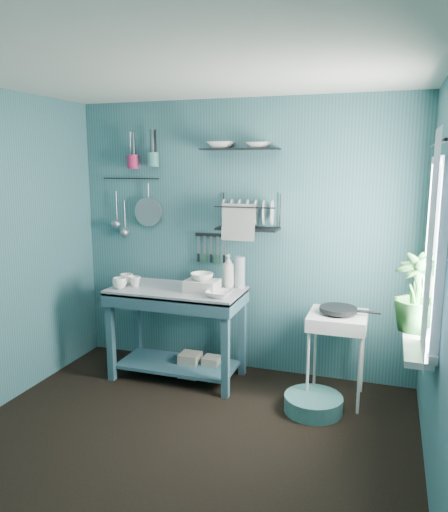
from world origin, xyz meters
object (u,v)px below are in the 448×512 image
(mug_mid, at_px, (135,282))
(mug_right, at_px, (127,279))
(work_counter, at_px, (177,333))
(utensil_cup_teal, at_px, (153,159))
(storage_tin_large, at_px, (190,365))
(storage_tin_small, at_px, (212,367))
(floor_basin, at_px, (313,404))
(water_bottle, at_px, (240,272))
(mug_left, at_px, (120,283))
(hotplate_stand, at_px, (336,357))
(potted_plant, at_px, (416,293))
(utensil_cup_magenta, at_px, (133,162))
(colander, at_px, (148,212))
(wash_tub, at_px, (202,286))
(frying_pan, at_px, (338,309))
(soap_bottle, at_px, (228,271))
(dish_rack, at_px, (248,212))

(mug_mid, height_order, mug_right, mug_right)
(work_counter, height_order, mug_right, mug_right)
(utensil_cup_teal, distance_m, storage_tin_large, 1.94)
(mug_right, xyz_separation_m, storage_tin_small, (0.80, 0.08, -0.78))
(floor_basin, bearing_deg, utensil_cup_teal, 159.83)
(water_bottle, xyz_separation_m, floor_basin, (0.76, -0.48, -0.91))
(work_counter, distance_m, mug_left, 0.69)
(hotplate_stand, xyz_separation_m, potted_plant, (0.55, -0.53, 0.72))
(mug_right, height_order, potted_plant, potted_plant)
(utensil_cup_magenta, bearing_deg, mug_mid, -63.35)
(water_bottle, bearing_deg, colander, 170.84)
(hotplate_stand, relative_size, potted_plant, 1.41)
(mug_mid, xyz_separation_m, potted_plant, (2.34, -0.45, 0.21))
(work_counter, distance_m, utensil_cup_teal, 1.63)
(wash_tub, height_order, storage_tin_small, wash_tub)
(frying_pan, distance_m, storage_tin_small, 1.30)
(water_bottle, xyz_separation_m, utensil_cup_magenta, (-1.10, 0.13, 0.97))
(soap_bottle, bearing_deg, frying_pan, -10.31)
(soap_bottle, height_order, floor_basin, soap_bottle)
(hotplate_stand, bearing_deg, colander, 175.99)
(mug_mid, distance_m, colander, 0.74)
(water_bottle, height_order, storage_tin_small, water_bottle)
(work_counter, xyz_separation_m, colander, (-0.45, 0.38, 1.05))
(mug_left, relative_size, floor_basin, 0.27)
(work_counter, xyz_separation_m, mug_left, (-0.48, -0.16, 0.47))
(potted_plant, height_order, floor_basin, potted_plant)
(dish_rack, bearing_deg, wash_tub, -128.08)
(soap_bottle, distance_m, potted_plant, 1.70)
(water_bottle, height_order, utensil_cup_magenta, utensil_cup_magenta)
(work_counter, relative_size, potted_plant, 2.27)
(wash_tub, height_order, utensil_cup_magenta, utensil_cup_magenta)
(mug_left, distance_m, potted_plant, 2.47)
(work_counter, bearing_deg, potted_plant, -5.17)
(water_bottle, relative_size, colander, 1.00)
(water_bottle, xyz_separation_m, hotplate_stand, (0.89, -0.20, -0.61))
(work_counter, bearing_deg, hotplate_stand, 10.36)
(potted_plant, bearing_deg, colander, 159.70)
(mug_mid, height_order, wash_tub, wash_tub)
(work_counter, xyz_separation_m, floor_basin, (1.28, -0.26, -0.35))
(mug_mid, xyz_separation_m, floor_basin, (1.66, -0.20, -0.82))
(storage_tin_large, relative_size, storage_tin_small, 1.10)
(soap_bottle, bearing_deg, mug_left, -158.20)
(mug_mid, height_order, floor_basin, mug_mid)
(floor_basin, bearing_deg, storage_tin_large, 165.24)
(mug_mid, xyz_separation_m, dish_rack, (0.95, 0.36, 0.63))
(soap_bottle, relative_size, storage_tin_large, 1.36)
(work_counter, bearing_deg, dish_rack, 37.08)
(soap_bottle, relative_size, utensil_cup_teal, 2.30)
(utensil_cup_teal, relative_size, floor_basin, 0.28)
(mug_left, distance_m, water_bottle, 1.07)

